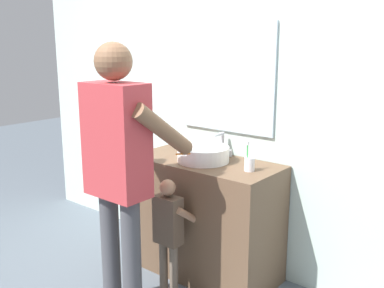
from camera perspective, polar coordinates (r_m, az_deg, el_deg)
The scene contains 8 objects.
ground_plane at distance 3.41m, azimuth -1.67°, elevation -17.86°, with size 14.00×14.00×0.00m, color slate.
back_wall at distance 3.44m, azimuth 4.98°, elevation 6.32°, with size 4.40×0.10×2.70m.
vanity_cabinet at distance 3.42m, azimuth 1.61°, elevation -9.40°, with size 1.13×0.54×0.89m, color brown.
sink_basin at distance 3.24m, azimuth 1.45°, elevation -1.26°, with size 0.38×0.38×0.11m.
faucet at distance 3.42m, azimuth 3.81°, elevation -0.13°, with size 0.18×0.14×0.18m.
toothbrush_cup at distance 3.03m, azimuth 7.38°, elevation -2.53°, with size 0.07×0.07×0.21m.
child_toddler at distance 3.11m, azimuth -2.99°, elevation -10.57°, with size 0.26×0.26×0.85m.
adult_parent at distance 2.79m, azimuth -9.33°, elevation -1.67°, with size 0.54×0.57×1.75m.
Camera 1 is at (1.92, -2.20, 1.76)m, focal length 41.54 mm.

